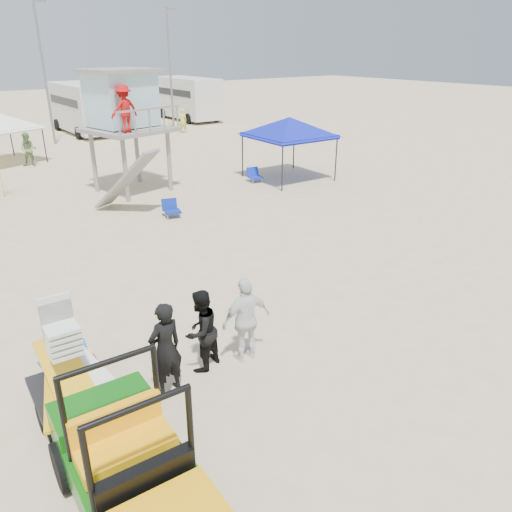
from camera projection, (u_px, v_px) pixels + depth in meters
ground at (332, 378)px, 9.16m from camera, size 140.00×140.00×0.00m
utility_cart at (130, 459)px, 6.11m from camera, size 1.51×2.79×2.07m
surf_trailer at (71, 377)px, 7.91m from camera, size 1.27×2.23×1.94m
man_left at (165, 349)px, 8.49m from camera, size 0.68×0.49×1.75m
man_mid at (201, 331)px, 9.17m from camera, size 0.95×0.85×1.60m
man_right at (246, 320)px, 9.43m from camera, size 1.04×0.50×1.72m
lifeguard_tower at (123, 104)px, 19.58m from camera, size 3.49×3.49×4.70m
canopy_blue at (289, 120)px, 21.79m from camera, size 3.27×3.27×3.14m
umbrella_b at (2, 175)px, 19.75m from camera, size 2.76×2.77×1.79m
beach_chair_b at (171, 208)px, 17.65m from camera, size 0.66×0.71×0.64m
beach_chair_c at (254, 175)px, 22.18m from camera, size 0.63×0.68×0.64m
rv_mid_right at (83, 106)px, 33.86m from camera, size 2.64×7.00×3.25m
rv_far_right at (188, 97)px, 39.93m from camera, size 2.64×6.60×3.25m
light_pole_left at (45, 75)px, 29.15m from camera, size 0.14×0.14×8.00m
light_pole_right at (170, 70)px, 35.21m from camera, size 0.14×0.14×8.00m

